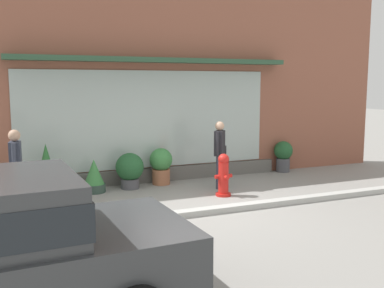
{
  "coord_description": "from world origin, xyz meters",
  "views": [
    {
      "loc": [
        -3.54,
        -7.86,
        2.53
      ],
      "look_at": [
        0.26,
        1.2,
        1.19
      ],
      "focal_mm": 41.73,
      "sensor_mm": 36.0,
      "label": 1
    }
  ],
  "objects_px": {
    "potted_plant_window_left": "(47,171)",
    "potted_plant_doorstep": "(283,154)",
    "pedestrian_with_handbag": "(220,150)",
    "potted_plant_near_hydrant": "(130,169)",
    "fire_hydrant": "(223,175)",
    "pedestrian_passerby": "(16,165)",
    "potted_plant_low_front": "(94,177)",
    "potted_plant_window_center": "(161,164)"
  },
  "relations": [
    {
      "from": "fire_hydrant",
      "to": "potted_plant_window_center",
      "type": "relative_size",
      "value": 1.05
    },
    {
      "from": "pedestrian_with_handbag",
      "to": "pedestrian_passerby",
      "type": "height_order",
      "value": "pedestrian_passerby"
    },
    {
      "from": "potted_plant_near_hydrant",
      "to": "potted_plant_window_left",
      "type": "distance_m",
      "value": 1.91
    },
    {
      "from": "pedestrian_with_handbag",
      "to": "pedestrian_passerby",
      "type": "relative_size",
      "value": 0.98
    },
    {
      "from": "fire_hydrant",
      "to": "potted_plant_window_center",
      "type": "bearing_deg",
      "value": 118.99
    },
    {
      "from": "pedestrian_with_handbag",
      "to": "potted_plant_window_left",
      "type": "xyz_separation_m",
      "value": [
        -3.93,
        0.92,
        -0.38
      ]
    },
    {
      "from": "potted_plant_window_center",
      "to": "potted_plant_near_hydrant",
      "type": "bearing_deg",
      "value": -169.38
    },
    {
      "from": "fire_hydrant",
      "to": "potted_plant_doorstep",
      "type": "height_order",
      "value": "fire_hydrant"
    },
    {
      "from": "pedestrian_passerby",
      "to": "potted_plant_window_left",
      "type": "distance_m",
      "value": 1.64
    },
    {
      "from": "fire_hydrant",
      "to": "pedestrian_with_handbag",
      "type": "xyz_separation_m",
      "value": [
        0.26,
        0.72,
        0.47
      ]
    },
    {
      "from": "potted_plant_window_left",
      "to": "potted_plant_doorstep",
      "type": "bearing_deg",
      "value": 1.6
    },
    {
      "from": "pedestrian_passerby",
      "to": "potted_plant_low_front",
      "type": "relative_size",
      "value": 2.14
    },
    {
      "from": "fire_hydrant",
      "to": "pedestrian_with_handbag",
      "type": "distance_m",
      "value": 0.9
    },
    {
      "from": "fire_hydrant",
      "to": "pedestrian_with_handbag",
      "type": "bearing_deg",
      "value": 70.19
    },
    {
      "from": "pedestrian_with_handbag",
      "to": "potted_plant_low_front",
      "type": "distance_m",
      "value": 3.04
    },
    {
      "from": "potted_plant_low_front",
      "to": "potted_plant_doorstep",
      "type": "relative_size",
      "value": 0.88
    },
    {
      "from": "fire_hydrant",
      "to": "pedestrian_passerby",
      "type": "relative_size",
      "value": 0.58
    },
    {
      "from": "pedestrian_with_handbag",
      "to": "potted_plant_doorstep",
      "type": "height_order",
      "value": "pedestrian_with_handbag"
    },
    {
      "from": "potted_plant_window_center",
      "to": "potted_plant_near_hydrant",
      "type": "xyz_separation_m",
      "value": [
        -0.85,
        -0.16,
        -0.03
      ]
    },
    {
      "from": "potted_plant_window_center",
      "to": "potted_plant_low_front",
      "type": "relative_size",
      "value": 1.17
    },
    {
      "from": "pedestrian_with_handbag",
      "to": "pedestrian_passerby",
      "type": "bearing_deg",
      "value": 136.99
    },
    {
      "from": "potted_plant_low_front",
      "to": "potted_plant_window_center",
      "type": "bearing_deg",
      "value": 6.6
    },
    {
      "from": "potted_plant_window_left",
      "to": "potted_plant_low_front",
      "type": "xyz_separation_m",
      "value": [
        1.04,
        -0.17,
        -0.19
      ]
    },
    {
      "from": "fire_hydrant",
      "to": "potted_plant_low_front",
      "type": "distance_m",
      "value": 3.01
    },
    {
      "from": "potted_plant_window_center",
      "to": "potted_plant_near_hydrant",
      "type": "distance_m",
      "value": 0.86
    },
    {
      "from": "pedestrian_passerby",
      "to": "potted_plant_window_center",
      "type": "distance_m",
      "value": 3.75
    },
    {
      "from": "potted_plant_window_left",
      "to": "potted_plant_window_center",
      "type": "bearing_deg",
      "value": 0.52
    },
    {
      "from": "potted_plant_near_hydrant",
      "to": "potted_plant_low_front",
      "type": "xyz_separation_m",
      "value": [
        -0.87,
        -0.04,
        -0.1
      ]
    },
    {
      "from": "fire_hydrant",
      "to": "pedestrian_with_handbag",
      "type": "height_order",
      "value": "pedestrian_with_handbag"
    },
    {
      "from": "potted_plant_near_hydrant",
      "to": "potted_plant_low_front",
      "type": "relative_size",
      "value": 1.12
    },
    {
      "from": "potted_plant_low_front",
      "to": "pedestrian_with_handbag",
      "type": "bearing_deg",
      "value": -14.44
    },
    {
      "from": "potted_plant_window_left",
      "to": "potted_plant_low_front",
      "type": "bearing_deg",
      "value": -9.5
    },
    {
      "from": "potted_plant_window_center",
      "to": "potted_plant_window_left",
      "type": "bearing_deg",
      "value": -179.48
    },
    {
      "from": "pedestrian_with_handbag",
      "to": "potted_plant_near_hydrant",
      "type": "xyz_separation_m",
      "value": [
        -2.03,
        0.78,
        -0.47
      ]
    },
    {
      "from": "pedestrian_with_handbag",
      "to": "potted_plant_near_hydrant",
      "type": "height_order",
      "value": "pedestrian_with_handbag"
    },
    {
      "from": "pedestrian_with_handbag",
      "to": "pedestrian_passerby",
      "type": "xyz_separation_m",
      "value": [
        -4.59,
        -0.52,
        0.03
      ]
    },
    {
      "from": "potted_plant_window_center",
      "to": "potted_plant_low_front",
      "type": "height_order",
      "value": "potted_plant_window_center"
    },
    {
      "from": "potted_plant_low_front",
      "to": "pedestrian_passerby",
      "type": "bearing_deg",
      "value": -143.26
    },
    {
      "from": "pedestrian_with_handbag",
      "to": "potted_plant_doorstep",
      "type": "xyz_separation_m",
      "value": [
        2.58,
        1.1,
        -0.44
      ]
    },
    {
      "from": "pedestrian_with_handbag",
      "to": "pedestrian_passerby",
      "type": "distance_m",
      "value": 4.62
    },
    {
      "from": "pedestrian_with_handbag",
      "to": "potted_plant_near_hydrant",
      "type": "relative_size",
      "value": 1.87
    },
    {
      "from": "pedestrian_with_handbag",
      "to": "potted_plant_low_front",
      "type": "xyz_separation_m",
      "value": [
        -2.89,
        0.75,
        -0.57
      ]
    }
  ]
}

